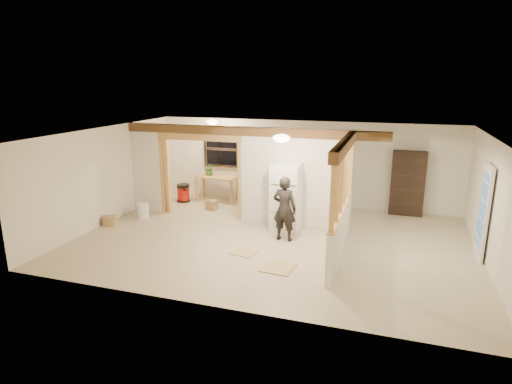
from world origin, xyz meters
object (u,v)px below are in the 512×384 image
(shop_vac, at_px, (183,193))
(refrigerator, at_px, (286,197))
(work_table, at_px, (217,188))
(bookshelf, at_px, (408,183))
(woman, at_px, (284,209))

(shop_vac, bearing_deg, refrigerator, -22.59)
(refrigerator, bearing_deg, work_table, 144.40)
(shop_vac, bearing_deg, bookshelf, 6.24)
(refrigerator, relative_size, bookshelf, 0.94)
(work_table, bearing_deg, woman, -35.08)
(shop_vac, relative_size, bookshelf, 0.31)
(refrigerator, bearing_deg, bookshelf, 37.75)
(work_table, distance_m, bookshelf, 5.58)
(woman, bearing_deg, bookshelf, -127.55)
(woman, xyz_separation_m, shop_vac, (-3.78, 2.23, -0.49))
(refrigerator, distance_m, bookshelf, 3.64)
(woman, xyz_separation_m, work_table, (-2.82, 2.63, -0.37))
(bookshelf, bearing_deg, work_table, -176.76)
(woman, distance_m, shop_vac, 4.42)
(work_table, xyz_separation_m, bookshelf, (5.55, 0.31, 0.50))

